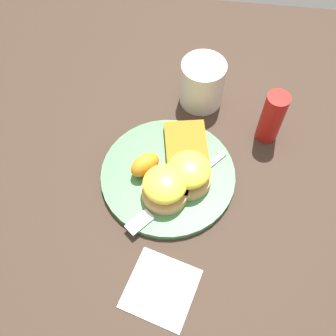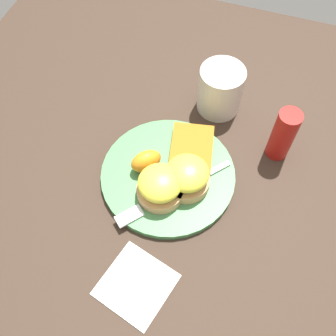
{
  "view_description": "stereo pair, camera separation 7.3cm",
  "coord_description": "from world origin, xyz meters",
  "px_view_note": "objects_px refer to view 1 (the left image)",
  "views": [
    {
      "loc": [
        -0.37,
        -0.05,
        0.66
      ],
      "look_at": [
        0.0,
        0.0,
        0.03
      ],
      "focal_mm": 42.0,
      "sensor_mm": 36.0,
      "label": 1
    },
    {
      "loc": [
        -0.36,
        -0.12,
        0.66
      ],
      "look_at": [
        0.0,
        0.0,
        0.03
      ],
      "focal_mm": 42.0,
      "sensor_mm": 36.0,
      "label": 2
    }
  ],
  "objects_px": {
    "hashbrown_patty": "(186,146)",
    "fork": "(173,195)",
    "cup": "(202,83)",
    "sandwich_benedict_left": "(162,187)",
    "sandwich_benedict_right": "(189,173)",
    "orange_wedge": "(145,166)",
    "condiment_bottle": "(272,117)"
  },
  "relations": [
    {
      "from": "sandwich_benedict_right",
      "to": "condiment_bottle",
      "type": "xyz_separation_m",
      "value": [
        0.14,
        -0.15,
        0.02
      ]
    },
    {
      "from": "sandwich_benedict_left",
      "to": "sandwich_benedict_right",
      "type": "distance_m",
      "value": 0.06
    },
    {
      "from": "cup",
      "to": "condiment_bottle",
      "type": "relative_size",
      "value": 1.05
    },
    {
      "from": "sandwich_benedict_right",
      "to": "hashbrown_patty",
      "type": "distance_m",
      "value": 0.07
    },
    {
      "from": "fork",
      "to": "condiment_bottle",
      "type": "bearing_deg",
      "value": -45.21
    },
    {
      "from": "sandwich_benedict_right",
      "to": "cup",
      "type": "distance_m",
      "value": 0.21
    },
    {
      "from": "sandwich_benedict_left",
      "to": "fork",
      "type": "relative_size",
      "value": 0.44
    },
    {
      "from": "condiment_bottle",
      "to": "hashbrown_patty",
      "type": "bearing_deg",
      "value": 112.33
    },
    {
      "from": "sandwich_benedict_left",
      "to": "cup",
      "type": "height_order",
      "value": "cup"
    },
    {
      "from": "sandwich_benedict_left",
      "to": "condiment_bottle",
      "type": "relative_size",
      "value": 0.73
    },
    {
      "from": "sandwich_benedict_left",
      "to": "orange_wedge",
      "type": "relative_size",
      "value": 1.45
    },
    {
      "from": "orange_wedge",
      "to": "condiment_bottle",
      "type": "bearing_deg",
      "value": -61.05
    },
    {
      "from": "sandwich_benedict_left",
      "to": "orange_wedge",
      "type": "bearing_deg",
      "value": 43.11
    },
    {
      "from": "fork",
      "to": "cup",
      "type": "relative_size",
      "value": 1.58
    },
    {
      "from": "orange_wedge",
      "to": "condiment_bottle",
      "type": "height_order",
      "value": "condiment_bottle"
    },
    {
      "from": "cup",
      "to": "sandwich_benedict_left",
      "type": "bearing_deg",
      "value": 168.67
    },
    {
      "from": "hashbrown_patty",
      "to": "condiment_bottle",
      "type": "height_order",
      "value": "condiment_bottle"
    },
    {
      "from": "sandwich_benedict_left",
      "to": "cup",
      "type": "distance_m",
      "value": 0.25
    },
    {
      "from": "orange_wedge",
      "to": "condiment_bottle",
      "type": "xyz_separation_m",
      "value": [
        0.13,
        -0.23,
        0.02
      ]
    },
    {
      "from": "sandwich_benedict_left",
      "to": "orange_wedge",
      "type": "height_order",
      "value": "sandwich_benedict_left"
    },
    {
      "from": "hashbrown_patty",
      "to": "cup",
      "type": "height_order",
      "value": "cup"
    },
    {
      "from": "sandwich_benedict_left",
      "to": "hashbrown_patty",
      "type": "xyz_separation_m",
      "value": [
        0.1,
        -0.03,
        -0.02
      ]
    },
    {
      "from": "cup",
      "to": "condiment_bottle",
      "type": "distance_m",
      "value": 0.16
    },
    {
      "from": "condiment_bottle",
      "to": "sandwich_benedict_right",
      "type": "bearing_deg",
      "value": 132.47
    },
    {
      "from": "hashbrown_patty",
      "to": "fork",
      "type": "distance_m",
      "value": 0.11
    },
    {
      "from": "orange_wedge",
      "to": "fork",
      "type": "bearing_deg",
      "value": -126.87
    },
    {
      "from": "orange_wedge",
      "to": "condiment_bottle",
      "type": "distance_m",
      "value": 0.27
    },
    {
      "from": "fork",
      "to": "sandwich_benedict_right",
      "type": "bearing_deg",
      "value": -34.62
    },
    {
      "from": "sandwich_benedict_left",
      "to": "condiment_bottle",
      "type": "xyz_separation_m",
      "value": [
        0.17,
        -0.19,
        0.02
      ]
    },
    {
      "from": "sandwich_benedict_left",
      "to": "hashbrown_patty",
      "type": "relative_size",
      "value": 0.77
    },
    {
      "from": "sandwich_benedict_left",
      "to": "sandwich_benedict_right",
      "type": "height_order",
      "value": "same"
    },
    {
      "from": "sandwich_benedict_right",
      "to": "fork",
      "type": "xyz_separation_m",
      "value": [
        -0.04,
        0.03,
        -0.03
      ]
    }
  ]
}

